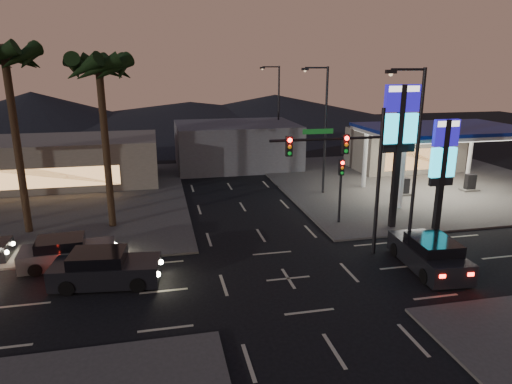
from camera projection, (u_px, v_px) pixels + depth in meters
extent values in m
plane|color=black|center=(288.00, 279.00, 22.36)|extent=(140.00, 140.00, 0.00)
cube|color=#47443F|center=(410.00, 181.00, 40.69)|extent=(24.00, 24.00, 0.12)
cube|color=#47443F|center=(23.00, 204.00, 34.09)|extent=(24.00, 24.00, 0.12)
cylinder|color=silver|center=(402.00, 176.00, 32.42)|extent=(0.36, 0.36, 5.00)
cylinder|color=silver|center=(365.00, 159.00, 38.06)|extent=(0.36, 0.36, 5.00)
cylinder|color=silver|center=(470.00, 154.00, 40.13)|extent=(0.36, 0.36, 5.00)
cube|color=silver|center=(443.00, 130.00, 35.55)|extent=(12.00, 8.00, 0.50)
cube|color=white|center=(443.00, 134.00, 35.63)|extent=(11.60, 7.60, 0.06)
cube|color=navy|center=(444.00, 128.00, 35.51)|extent=(12.20, 8.20, 0.25)
cube|color=black|center=(404.00, 187.00, 36.11)|extent=(0.80, 0.50, 1.40)
cube|color=black|center=(470.00, 183.00, 37.35)|extent=(0.80, 0.50, 1.40)
cube|color=#726B5B|center=(403.00, 149.00, 45.29)|extent=(10.00, 6.00, 4.00)
cube|color=black|center=(397.00, 159.00, 28.07)|extent=(0.35, 0.35, 9.00)
cube|color=#160D90|center=(402.00, 98.00, 27.08)|extent=(2.20, 0.30, 1.60)
cube|color=white|center=(403.00, 89.00, 26.93)|extent=(1.98, 0.32, 0.35)
cube|color=#1ADAFF|center=(400.00, 128.00, 27.56)|extent=(2.20, 0.30, 1.80)
cube|color=black|center=(398.00, 148.00, 27.88)|extent=(2.09, 0.28, 0.50)
cube|color=black|center=(441.00, 177.00, 27.92)|extent=(0.35, 0.35, 7.00)
cube|color=#160D90|center=(446.00, 133.00, 27.19)|extent=(1.60, 0.30, 1.60)
cube|color=white|center=(447.00, 124.00, 27.04)|extent=(1.44, 0.32, 0.35)
cube|color=#1ADAFF|center=(443.00, 162.00, 27.68)|extent=(1.60, 0.30, 1.80)
cube|color=black|center=(441.00, 181.00, 28.00)|extent=(1.52, 0.28, 0.50)
cylinder|color=black|center=(378.00, 184.00, 24.30)|extent=(0.20, 0.20, 8.00)
cylinder|color=black|center=(327.00, 139.00, 23.00)|extent=(6.00, 0.14, 0.14)
cube|color=#0C3F14|center=(318.00, 131.00, 22.79)|extent=(1.60, 0.05, 0.25)
cube|color=black|center=(345.00, 144.00, 23.29)|extent=(0.32, 0.25, 1.00)
sphere|color=#FF0C07|center=(347.00, 138.00, 23.06)|extent=(0.22, 0.22, 0.22)
sphere|color=orange|center=(347.00, 145.00, 23.15)|extent=(0.20, 0.20, 0.20)
sphere|color=#0CB226|center=(346.00, 151.00, 23.24)|extent=(0.20, 0.20, 0.20)
cube|color=black|center=(289.00, 146.00, 22.67)|extent=(0.32, 0.25, 1.00)
sphere|color=#FF0C07|center=(290.00, 140.00, 22.44)|extent=(0.22, 0.22, 0.22)
sphere|color=orange|center=(290.00, 147.00, 22.53)|extent=(0.20, 0.20, 0.20)
sphere|color=#0CB226|center=(290.00, 153.00, 22.62)|extent=(0.20, 0.20, 0.20)
cylinder|color=black|center=(340.00, 195.00, 29.54)|extent=(0.16, 0.16, 4.00)
cube|color=black|center=(341.00, 167.00, 29.05)|extent=(0.32, 0.25, 1.00)
sphere|color=#FF0C07|center=(343.00, 163.00, 28.82)|extent=(0.22, 0.22, 0.22)
sphere|color=orange|center=(342.00, 168.00, 28.91)|extent=(0.20, 0.20, 0.20)
sphere|color=#0CB226|center=(342.00, 173.00, 29.00)|extent=(0.20, 0.20, 0.20)
cylinder|color=black|center=(416.00, 168.00, 23.40)|extent=(0.18, 0.18, 10.00)
cylinder|color=black|center=(408.00, 69.00, 21.89)|extent=(1.80, 0.12, 0.12)
cube|color=black|center=(391.00, 72.00, 21.73)|extent=(0.50, 0.25, 0.18)
sphere|color=#FFCC8C|center=(391.00, 74.00, 21.76)|extent=(0.20, 0.20, 0.20)
cylinder|color=black|center=(325.00, 133.00, 35.62)|extent=(0.18, 0.18, 10.00)
cylinder|color=black|center=(317.00, 68.00, 34.12)|extent=(1.80, 0.12, 0.12)
cube|color=black|center=(305.00, 69.00, 33.96)|extent=(0.50, 0.25, 0.18)
sphere|color=#FFCC8C|center=(305.00, 71.00, 33.99)|extent=(0.20, 0.20, 0.20)
cylinder|color=black|center=(279.00, 114.00, 48.79)|extent=(0.18, 0.18, 10.00)
cylinder|color=black|center=(271.00, 67.00, 47.29)|extent=(1.80, 0.12, 0.12)
cube|color=black|center=(262.00, 68.00, 47.13)|extent=(0.50, 0.25, 0.18)
sphere|color=#FFCC8C|center=(262.00, 69.00, 47.16)|extent=(0.20, 0.20, 0.20)
cylinder|color=black|center=(106.00, 149.00, 28.06)|extent=(0.44, 0.44, 10.20)
sphere|color=black|center=(98.00, 63.00, 26.69)|extent=(0.90, 0.90, 0.90)
cone|color=black|center=(122.00, 68.00, 27.04)|extent=(0.90, 2.74, 1.91)
cone|color=black|center=(116.00, 68.00, 27.82)|extent=(2.57, 2.57, 1.91)
cone|color=black|center=(101.00, 68.00, 27.99)|extent=(2.74, 0.90, 1.91)
cone|color=black|center=(85.00, 68.00, 27.44)|extent=(2.57, 2.57, 1.91)
cone|color=black|center=(75.00, 69.00, 26.50)|extent=(0.90, 2.74, 1.91)
cone|color=black|center=(80.00, 69.00, 25.71)|extent=(2.57, 2.57, 1.91)
cone|color=black|center=(96.00, 69.00, 25.55)|extent=(2.74, 0.90, 1.91)
cone|color=black|center=(114.00, 69.00, 26.09)|extent=(2.57, 2.57, 1.91)
cylinder|color=black|center=(17.00, 147.00, 26.95)|extent=(0.44, 0.44, 10.80)
sphere|color=black|center=(4.00, 52.00, 25.49)|extent=(0.90, 0.90, 0.90)
cone|color=black|center=(30.00, 58.00, 25.84)|extent=(0.90, 2.74, 1.91)
cone|color=black|center=(27.00, 58.00, 26.63)|extent=(2.57, 2.57, 1.91)
cone|color=black|center=(11.00, 58.00, 26.80)|extent=(2.74, 0.90, 1.91)
cone|color=black|center=(18.00, 57.00, 24.90)|extent=(2.57, 2.57, 1.91)
cube|color=#726B5B|center=(63.00, 161.00, 39.62)|extent=(16.00, 8.00, 4.00)
cube|color=#4C4C51|center=(236.00, 145.00, 46.63)|extent=(12.00, 9.00, 4.40)
cone|color=black|center=(33.00, 111.00, 72.83)|extent=(40.00, 40.00, 6.00)
cone|color=black|center=(275.00, 109.00, 81.22)|extent=(50.00, 50.00, 5.00)
cone|color=black|center=(190.00, 114.00, 78.26)|extent=(60.00, 60.00, 4.00)
cube|color=black|center=(107.00, 272.00, 21.67)|extent=(5.17, 2.64, 1.01)
cube|color=black|center=(98.00, 259.00, 21.46)|extent=(2.68, 2.19, 0.73)
cylinder|color=black|center=(143.00, 267.00, 22.81)|extent=(0.75, 0.35, 0.72)
cylinder|color=black|center=(138.00, 285.00, 20.98)|extent=(0.75, 0.35, 0.72)
cylinder|color=black|center=(78.00, 270.00, 22.50)|extent=(0.75, 0.35, 0.72)
cylinder|color=black|center=(67.00, 288.00, 20.67)|extent=(0.75, 0.35, 0.72)
sphere|color=#FFF2BF|center=(161.00, 262.00, 22.54)|extent=(0.25, 0.25, 0.25)
sphere|color=#FFF2BF|center=(158.00, 274.00, 21.24)|extent=(0.25, 0.25, 0.25)
cube|color=#FF140A|center=(57.00, 265.00, 22.03)|extent=(0.12, 0.29, 0.16)
cube|color=#FF140A|center=(47.00, 277.00, 20.74)|extent=(0.12, 0.29, 0.16)
cube|color=#4E4F50|center=(68.00, 255.00, 23.67)|extent=(4.75, 2.26, 0.95)
cube|color=black|center=(61.00, 244.00, 23.42)|extent=(2.43, 1.94, 0.68)
cylinder|color=black|center=(99.00, 250.00, 24.96)|extent=(0.69, 0.30, 0.67)
cylinder|color=black|center=(98.00, 263.00, 23.31)|extent=(0.69, 0.30, 0.67)
cylinder|color=black|center=(41.00, 256.00, 24.17)|extent=(0.69, 0.30, 0.67)
cylinder|color=black|center=(35.00, 270.00, 22.51)|extent=(0.69, 0.30, 0.67)
sphere|color=#FFF2BF|center=(115.00, 245.00, 24.87)|extent=(0.23, 0.23, 0.23)
sphere|color=#FFF2BF|center=(115.00, 253.00, 23.70)|extent=(0.23, 0.23, 0.23)
cube|color=#FF140A|center=(22.00, 253.00, 23.59)|extent=(0.10, 0.27, 0.15)
cube|color=#FF140A|center=(17.00, 262.00, 22.42)|extent=(0.10, 0.27, 0.15)
sphere|color=#FFF2BF|center=(13.00, 244.00, 25.06)|extent=(0.22, 0.22, 0.22)
sphere|color=#FFF2BF|center=(7.00, 252.00, 23.93)|extent=(0.22, 0.22, 0.22)
cube|color=black|center=(428.00, 256.00, 23.38)|extent=(2.53, 5.27, 1.05)
cube|color=black|center=(433.00, 246.00, 22.86)|extent=(2.16, 2.70, 0.76)
cylinder|color=black|center=(396.00, 250.00, 24.87)|extent=(0.33, 0.76, 0.75)
cylinder|color=black|center=(430.00, 248.00, 25.14)|extent=(0.33, 0.76, 0.75)
cylinder|color=black|center=(425.00, 276.00, 21.76)|extent=(0.33, 0.76, 0.75)
cylinder|color=black|center=(464.00, 274.00, 22.03)|extent=(0.33, 0.76, 0.75)
cube|color=#FF140A|center=(442.00, 276.00, 20.80)|extent=(0.30, 0.11, 0.16)
cube|color=#FF140A|center=(471.00, 274.00, 20.99)|extent=(0.30, 0.11, 0.16)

